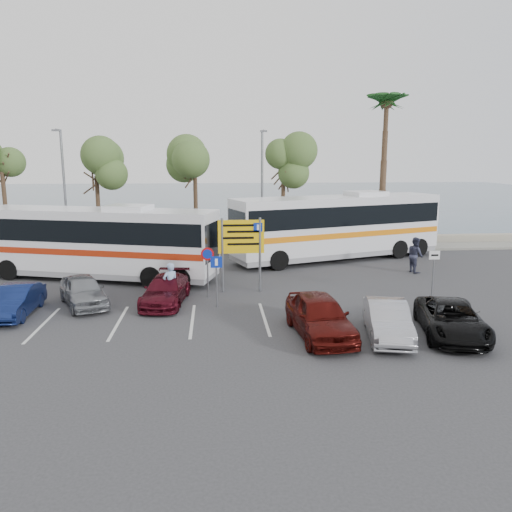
{
  "coord_description": "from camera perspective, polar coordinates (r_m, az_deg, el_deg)",
  "views": [
    {
      "loc": [
        -0.26,
        -20.19,
        6.43
      ],
      "look_at": [
        1.69,
        3.0,
        1.79
      ],
      "focal_mm": 35.0,
      "sensor_mm": 36.0,
      "label": 1
    }
  ],
  "objects": [
    {
      "name": "sign_taxi",
      "position": [
        24.42,
        19.63,
        -1.23
      ],
      "size": [
        0.5,
        0.07,
        2.2
      ],
      "color": "slate",
      "rests_on": "ground"
    },
    {
      "name": "palm_tree",
      "position": [
        36.32,
        14.7,
        16.35
      ],
      "size": [
        4.8,
        4.8,
        11.2
      ],
      "color": "#382619",
      "rests_on": "kerb_strip"
    },
    {
      "name": "street_lamp_right",
      "position": [
        33.91,
        0.71,
        8.18
      ],
      "size": [
        0.45,
        1.15,
        8.01
      ],
      "color": "slate",
      "rests_on": "kerb_strip"
    },
    {
      "name": "sign_no_stop",
      "position": [
        23.09,
        -5.56,
        -0.92
      ],
      "size": [
        0.6,
        0.08,
        2.35
      ],
      "color": "slate",
      "rests_on": "ground"
    },
    {
      "name": "sign_parking",
      "position": [
        21.56,
        -4.53,
        -2.07
      ],
      "size": [
        0.5,
        0.07,
        2.25
      ],
      "color": "slate",
      "rests_on": "ground"
    },
    {
      "name": "sea",
      "position": [
        80.45,
        -4.65,
        6.65
      ],
      "size": [
        140.0,
        140.0,
        0.0
      ],
      "primitive_type": "plane",
      "color": "#435B6B",
      "rests_on": "ground"
    },
    {
      "name": "street_lamp_left",
      "position": [
        35.13,
        -21.1,
        7.54
      ],
      "size": [
        0.45,
        1.15,
        8.01
      ],
      "color": "slate",
      "rests_on": "kerb_strip"
    },
    {
      "name": "car_red",
      "position": [
        18.35,
        7.3,
        -6.79
      ],
      "size": [
        2.21,
        4.66,
        1.54
      ],
      "primitive_type": "imported",
      "rotation": [
        0.0,
        0.0,
        0.09
      ],
      "color": "#4A0D0A",
      "rests_on": "ground"
    },
    {
      "name": "lane_markings",
      "position": [
        20.25,
        -7.12,
        -7.32
      ],
      "size": [
        12.02,
        4.2,
        0.01
      ],
      "primitive_type": null,
      "color": "silver",
      "rests_on": "ground"
    },
    {
      "name": "tree_far_left",
      "position": [
        36.84,
        -27.15,
        9.9
      ],
      "size": [
        3.2,
        3.2,
        7.6
      ],
      "color": "#382619",
      "rests_on": "kerb_strip"
    },
    {
      "name": "car_blue",
      "position": [
        22.79,
        -25.75,
        -4.64
      ],
      "size": [
        1.36,
        3.79,
        1.25
      ],
      "primitive_type": "imported",
      "rotation": [
        0.0,
        0.0,
        0.01
      ],
      "color": "#101D4C",
      "rests_on": "ground"
    },
    {
      "name": "car_maroon",
      "position": [
        22.56,
        -10.27,
        -3.85
      ],
      "size": [
        2.23,
        4.41,
        1.23
      ],
      "primitive_type": "imported",
      "rotation": [
        0.0,
        0.0,
        -0.12
      ],
      "color": "#4A0C17",
      "rests_on": "ground"
    },
    {
      "name": "direction_sign",
      "position": [
        23.76,
        -1.7,
        1.57
      ],
      "size": [
        2.2,
        0.12,
        3.6
      ],
      "color": "slate",
      "rests_on": "ground"
    },
    {
      "name": "tree_left",
      "position": [
        35.06,
        -17.86,
        10.04
      ],
      "size": [
        3.2,
        3.2,
        7.2
      ],
      "color": "#382619",
      "rests_on": "kerb_strip"
    },
    {
      "name": "pedestrian_near",
      "position": [
        22.27,
        -9.75,
        -3.16
      ],
      "size": [
        0.82,
        0.72,
        1.89
      ],
      "primitive_type": "imported",
      "rotation": [
        0.0,
        0.0,
        3.64
      ],
      "color": "#8FAAD1",
      "rests_on": "ground"
    },
    {
      "name": "tree_right",
      "position": [
        34.52,
        3.16,
        10.82
      ],
      "size": [
        3.2,
        3.2,
        7.4
      ],
      "color": "#382619",
      "rests_on": "kerb_strip"
    },
    {
      "name": "suv_black",
      "position": [
        19.63,
        21.44,
        -6.72
      ],
      "size": [
        3.06,
        4.88,
        1.26
      ],
      "primitive_type": "imported",
      "rotation": [
        0.0,
        0.0,
        -0.23
      ],
      "color": "black",
      "rests_on": "ground"
    },
    {
      "name": "kerb_strip",
      "position": [
        34.77,
        -4.31,
        0.71
      ],
      "size": [
        44.0,
        2.4,
        0.15
      ],
      "primitive_type": "cube",
      "color": "gray",
      "rests_on": "ground"
    },
    {
      "name": "coach_bus_right",
      "position": [
        31.96,
        9.29,
        3.13
      ],
      "size": [
        13.92,
        7.21,
        4.28
      ],
      "color": "white",
      "rests_on": "ground"
    },
    {
      "name": "seawall",
      "position": [
        36.7,
        -4.35,
        1.62
      ],
      "size": [
        48.0,
        0.8,
        0.6
      ],
      "primitive_type": "cube",
      "color": "gray",
      "rests_on": "ground"
    },
    {
      "name": "pedestrian_far",
      "position": [
        29.47,
        17.74,
        0.12
      ],
      "size": [
        0.91,
        1.09,
        2.01
      ],
      "primitive_type": "imported",
      "rotation": [
        0.0,
        0.0,
        1.73
      ],
      "color": "#2F3247",
      "rests_on": "ground"
    },
    {
      "name": "ground",
      "position": [
        21.19,
        -3.91,
        -6.42
      ],
      "size": [
        120.0,
        120.0,
        0.0
      ],
      "primitive_type": "plane",
      "color": "#313133",
      "rests_on": "ground"
    },
    {
      "name": "tree_mid",
      "position": [
        34.21,
        -7.04,
        11.56
      ],
      "size": [
        3.2,
        3.2,
        8.0
      ],
      "color": "#382619",
      "rests_on": "kerb_strip"
    },
    {
      "name": "car_silver_a",
      "position": [
        23.17,
        -19.14,
        -3.76
      ],
      "size": [
        3.12,
        4.24,
        1.34
      ],
      "primitive_type": "imported",
      "rotation": [
        0.0,
        0.0,
        0.44
      ],
      "color": "gray",
      "rests_on": "ground"
    },
    {
      "name": "car_silver_b",
      "position": [
        18.7,
        14.79,
        -7.09
      ],
      "size": [
        2.13,
        4.19,
        1.32
      ],
      "primitive_type": "imported",
      "rotation": [
        0.0,
        0.0,
        -0.19
      ],
      "color": "#9B9BA1",
      "rests_on": "ground"
    },
    {
      "name": "coach_bus_left",
      "position": [
        27.79,
        -17.73,
        1.25
      ],
      "size": [
        13.05,
        6.3,
        3.99
      ],
      "color": "white",
      "rests_on": "ground"
    }
  ]
}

